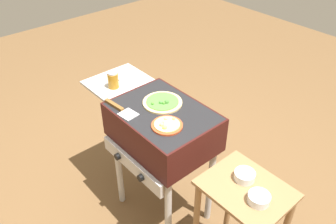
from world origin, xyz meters
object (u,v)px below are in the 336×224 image
at_px(grill, 161,129).
at_px(prep_table, 241,216).
at_px(pizza_cheese, 167,125).
at_px(pizza_veggie, 162,102).
at_px(spatula, 120,109).
at_px(sauce_jar, 113,80).
at_px(topping_bowl_far, 259,199).
at_px(topping_bowl_near, 245,176).

xyz_separation_m(grill, prep_table, (0.67, 0.00, -0.20)).
distance_m(pizza_cheese, pizza_veggie, 0.23).
bearing_deg(grill, spatula, -132.08).
distance_m(pizza_veggie, sauce_jar, 0.38).
bearing_deg(topping_bowl_far, pizza_cheese, -175.24).
bearing_deg(spatula, pizza_cheese, 19.31).
relative_size(spatula, topping_bowl_near, 2.42).
relative_size(sauce_jar, spatula, 0.44).
bearing_deg(grill, pizza_veggie, 130.64).
relative_size(pizza_veggie, topping_bowl_far, 2.25).
distance_m(pizza_cheese, sauce_jar, 0.55).
relative_size(pizza_cheese, pizza_veggie, 0.73).
bearing_deg(topping_bowl_near, pizza_veggie, 178.90).
bearing_deg(topping_bowl_far, grill, 178.30).
bearing_deg(topping_bowl_far, prep_table, 163.59).
distance_m(pizza_cheese, spatula, 0.33).
bearing_deg(prep_table, spatula, -167.42).
height_order(sauce_jar, topping_bowl_far, sauce_jar).
distance_m(grill, prep_table, 0.70).
bearing_deg(topping_bowl_near, prep_table, -38.86).
height_order(pizza_veggie, prep_table, pizza_veggie).
relative_size(prep_table, topping_bowl_near, 7.10).
xyz_separation_m(grill, topping_bowl_near, (0.63, 0.04, 0.04)).
bearing_deg(topping_bowl_near, spatula, -164.01).
bearing_deg(topping_bowl_near, pizza_cheese, -166.20).
relative_size(grill, spatula, 3.63).
bearing_deg(grill, topping_bowl_far, -1.70).
xyz_separation_m(grill, pizza_cheese, (0.14, -0.07, 0.15)).
xyz_separation_m(pizza_veggie, topping_bowl_far, (0.81, -0.08, -0.11)).
xyz_separation_m(pizza_cheese, spatula, (-0.31, -0.11, -0.00)).
xyz_separation_m(pizza_cheese, pizza_veggie, (-0.19, 0.13, -0.00)).
height_order(topping_bowl_near, topping_bowl_far, same).
distance_m(topping_bowl_near, topping_bowl_far, 0.16).
height_order(grill, pizza_veggie, pizza_veggie).
height_order(grill, prep_table, grill).
relative_size(sauce_jar, prep_table, 0.15).
relative_size(grill, topping_bowl_near, 8.78).
bearing_deg(sauce_jar, topping_bowl_far, 2.05).
distance_m(prep_table, topping_bowl_far, 0.26).
height_order(prep_table, topping_bowl_near, topping_bowl_near).
height_order(sauce_jar, prep_table, sauce_jar).
xyz_separation_m(sauce_jar, topping_bowl_near, (1.03, 0.11, -0.16)).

